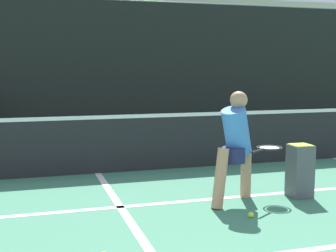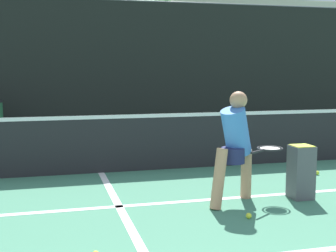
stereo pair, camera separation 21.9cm
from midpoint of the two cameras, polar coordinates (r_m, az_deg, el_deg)
name	(u,v)px [view 1 (the left image)]	position (r m, az deg, el deg)	size (l,w,h in m)	color
court_service_line	(120,207)	(5.92, -6.90, -9.77)	(8.25, 0.10, 0.01)	white
court_center_mark	(120,206)	(5.95, -6.96, -9.67)	(0.10, 3.81, 0.01)	white
net	(97,142)	(7.68, -9.44, -1.99)	(11.09, 0.09, 1.07)	slate
fence_back	(68,66)	(12.70, -12.53, 7.16)	(24.00, 0.06, 3.52)	black
player_practicing	(236,143)	(5.99, 7.29, -2.03)	(1.19, 0.63, 1.43)	tan
tennis_ball_scattered_1	(313,172)	(7.97, 16.49, -5.36)	(0.07, 0.07, 0.07)	#D1E033
tennis_ball_scattered_3	(251,215)	(5.54, 8.97, -10.65)	(0.07, 0.07, 0.07)	#D1E033
ball_hopper	(300,170)	(6.45, 14.85, -5.16)	(0.28, 0.28, 0.71)	#4C4C51
parked_car	(112,99)	(17.04, -7.24, 3.26)	(1.61, 4.62, 1.36)	silver
tree_west	(125,12)	(23.21, -5.60, 13.64)	(3.46, 3.46, 6.09)	brown
building_far	(48,48)	(25.13, -14.72, 9.22)	(36.00, 2.40, 5.43)	beige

